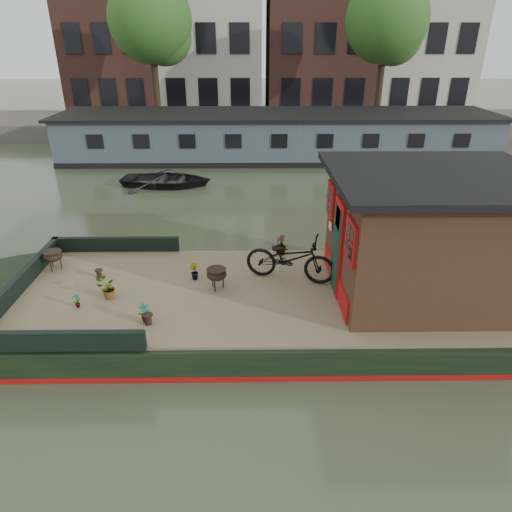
{
  "coord_description": "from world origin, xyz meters",
  "views": [
    {
      "loc": [
        -1.27,
        -8.05,
        5.3
      ],
      "look_at": [
        -1.16,
        0.5,
        1.18
      ],
      "focal_mm": 32.0,
      "sensor_mm": 36.0,
      "label": 1
    }
  ],
  "objects_px": {
    "bicycle": "(290,258)",
    "brazier_front": "(217,279)",
    "cabin": "(430,234)",
    "brazier_rear": "(54,260)",
    "potted_plant_a": "(144,313)",
    "dinghy": "(166,176)"
  },
  "relations": [
    {
      "from": "bicycle",
      "to": "brazier_front",
      "type": "bearing_deg",
      "value": 121.1
    },
    {
      "from": "cabin",
      "to": "brazier_front",
      "type": "relative_size",
      "value": 8.88
    },
    {
      "from": "brazier_rear",
      "to": "cabin",
      "type": "bearing_deg",
      "value": -7.16
    },
    {
      "from": "bicycle",
      "to": "brazier_rear",
      "type": "relative_size",
      "value": 4.28
    },
    {
      "from": "potted_plant_a",
      "to": "brazier_front",
      "type": "xyz_separation_m",
      "value": [
        1.22,
        1.2,
        0.03
      ]
    },
    {
      "from": "cabin",
      "to": "potted_plant_a",
      "type": "bearing_deg",
      "value": -168.13
    },
    {
      "from": "brazier_front",
      "to": "brazier_rear",
      "type": "xyz_separation_m",
      "value": [
        -3.63,
        0.9,
        -0.01
      ]
    },
    {
      "from": "brazier_rear",
      "to": "dinghy",
      "type": "height_order",
      "value": "brazier_rear"
    },
    {
      "from": "cabin",
      "to": "dinghy",
      "type": "xyz_separation_m",
      "value": [
        -6.75,
        9.41,
        -1.52
      ]
    },
    {
      "from": "cabin",
      "to": "bicycle",
      "type": "distance_m",
      "value": 2.78
    },
    {
      "from": "cabin",
      "to": "brazier_rear",
      "type": "xyz_separation_m",
      "value": [
        -7.79,
        0.98,
        -1.01
      ]
    },
    {
      "from": "bicycle",
      "to": "potted_plant_a",
      "type": "bearing_deg",
      "value": 137.0
    },
    {
      "from": "cabin",
      "to": "bicycle",
      "type": "bearing_deg",
      "value": 170.17
    },
    {
      "from": "cabin",
      "to": "brazier_front",
      "type": "xyz_separation_m",
      "value": [
        -4.15,
        0.07,
        -1.0
      ]
    },
    {
      "from": "cabin",
      "to": "potted_plant_a",
      "type": "xyz_separation_m",
      "value": [
        -5.37,
        -1.13,
        -1.03
      ]
    },
    {
      "from": "dinghy",
      "to": "brazier_front",
      "type": "bearing_deg",
      "value": -159.62
    },
    {
      "from": "dinghy",
      "to": "potted_plant_a",
      "type": "bearing_deg",
      "value": -167.73
    },
    {
      "from": "potted_plant_a",
      "to": "brazier_rear",
      "type": "distance_m",
      "value": 3.2
    },
    {
      "from": "dinghy",
      "to": "brazier_rear",
      "type": "bearing_deg",
      "value": 177.82
    },
    {
      "from": "cabin",
      "to": "bicycle",
      "type": "relative_size",
      "value": 2.12
    },
    {
      "from": "brazier_front",
      "to": "brazier_rear",
      "type": "distance_m",
      "value": 3.75
    },
    {
      "from": "cabin",
      "to": "bicycle",
      "type": "height_order",
      "value": "cabin"
    }
  ]
}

